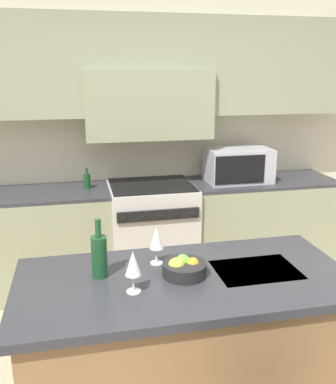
# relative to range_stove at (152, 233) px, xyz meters

# --- Properties ---
(back_cabinetry) EXTENTS (10.00, 0.46, 2.70)m
(back_cabinetry) POSITION_rel_range_stove_xyz_m (0.00, 0.27, 1.13)
(back_cabinetry) COLOR beige
(back_cabinetry) RESTS_ON ground_plane
(back_counter) EXTENTS (3.60, 0.62, 0.93)m
(back_counter) POSITION_rel_range_stove_xyz_m (0.00, 0.02, -0.01)
(back_counter) COLOR gray
(back_counter) RESTS_ON ground_plane
(range_stove) EXTENTS (0.77, 0.70, 0.95)m
(range_stove) POSITION_rel_range_stove_xyz_m (0.00, 0.00, 0.00)
(range_stove) COLOR beige
(range_stove) RESTS_ON ground_plane
(microwave) EXTENTS (0.60, 0.39, 0.31)m
(microwave) POSITION_rel_range_stove_xyz_m (0.84, 0.02, 0.61)
(microwave) COLOR #B7B7BC
(microwave) RESTS_ON back_counter
(kitchen_island) EXTENTS (1.74, 0.83, 0.91)m
(kitchen_island) POSITION_rel_range_stove_xyz_m (-0.13, -1.75, -0.01)
(kitchen_island) COLOR olive
(kitchen_island) RESTS_ON ground_plane
(wine_bottle) EXTENTS (0.08, 0.08, 0.31)m
(wine_bottle) POSITION_rel_range_stove_xyz_m (-0.56, -1.65, 0.56)
(wine_bottle) COLOR #194723
(wine_bottle) RESTS_ON kitchen_island
(wine_glass_near) EXTENTS (0.08, 0.08, 0.21)m
(wine_glass_near) POSITION_rel_range_stove_xyz_m (-0.42, -1.85, 0.58)
(wine_glass_near) COLOR white
(wine_glass_near) RESTS_ON kitchen_island
(wine_glass_far) EXTENTS (0.08, 0.08, 0.21)m
(wine_glass_far) POSITION_rel_range_stove_xyz_m (-0.25, -1.56, 0.58)
(wine_glass_far) COLOR white
(wine_glass_far) RESTS_ON kitchen_island
(fruit_bowl) EXTENTS (0.23, 0.23, 0.10)m
(fruit_bowl) POSITION_rel_range_stove_xyz_m (-0.14, -1.73, 0.48)
(fruit_bowl) COLOR black
(fruit_bowl) RESTS_ON kitchen_island
(oil_bottle_on_counter) EXTENTS (0.06, 0.06, 0.18)m
(oil_bottle_on_counter) POSITION_rel_range_stove_xyz_m (-0.57, 0.07, 0.52)
(oil_bottle_on_counter) COLOR #194723
(oil_bottle_on_counter) RESTS_ON back_counter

